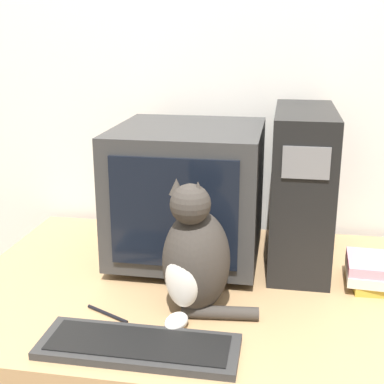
{
  "coord_description": "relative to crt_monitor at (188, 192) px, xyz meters",
  "views": [
    {
      "loc": [
        0.23,
        -0.91,
        1.44
      ],
      "look_at": [
        -0.02,
        0.5,
        1.0
      ],
      "focal_mm": 50.0,
      "sensor_mm": 36.0,
      "label": 1
    }
  ],
  "objects": [
    {
      "name": "keyboard",
      "position": [
        -0.02,
        -0.54,
        -0.21
      ],
      "size": [
        0.46,
        0.16,
        0.02
      ],
      "color": "#2D2D2D",
      "rests_on": "desk"
    },
    {
      "name": "computer_tower",
      "position": [
        0.35,
        0.05,
        0.02
      ],
      "size": [
        0.18,
        0.46,
        0.48
      ],
      "color": "black",
      "rests_on": "desk"
    },
    {
      "name": "wall_back",
      "position": [
        0.06,
        0.35,
        0.3
      ],
      "size": [
        7.0,
        0.05,
        2.5
      ],
      "color": "silver",
      "rests_on": "ground_plane"
    },
    {
      "name": "crt_monitor",
      "position": [
        0.0,
        0.0,
        0.0
      ],
      "size": [
        0.44,
        0.46,
        0.42
      ],
      "color": "#333333",
      "rests_on": "desk"
    },
    {
      "name": "book_stack",
      "position": [
        0.56,
        -0.11,
        -0.18
      ],
      "size": [
        0.16,
        0.19,
        0.08
      ],
      "color": "gold",
      "rests_on": "desk"
    },
    {
      "name": "pen",
      "position": [
        -0.14,
        -0.4,
        -0.21
      ],
      "size": [
        0.13,
        0.07,
        0.01
      ],
      "color": "black",
      "rests_on": "desk"
    },
    {
      "name": "cat",
      "position": [
        0.08,
        -0.34,
        -0.07
      ],
      "size": [
        0.28,
        0.26,
        0.36
      ],
      "rotation": [
        0.0,
        0.0,
        -0.3
      ],
      "color": "#38332D",
      "rests_on": "desk"
    }
  ]
}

